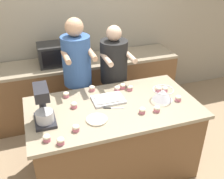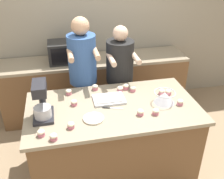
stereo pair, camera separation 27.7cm
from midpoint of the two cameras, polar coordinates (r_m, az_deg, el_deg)
name	(u,v)px [view 1 (the left image)]	position (r m, az deg, el deg)	size (l,w,h in m)	color
ground_plane	(113,167)	(3.39, -2.15, -16.50)	(16.00, 16.00, 0.00)	#937A5B
back_wall	(78,25)	(4.13, -9.34, 13.76)	(10.00, 0.06, 2.70)	gray
island_counter	(113,138)	(3.09, -2.31, -10.68)	(1.85, 1.00, 0.90)	brown
back_counter	(87,87)	(4.14, -7.48, 0.54)	(2.80, 0.60, 0.91)	brown
person_left	(78,82)	(3.37, -9.74, 1.66)	(0.36, 0.51, 1.70)	brown
person_right	(114,81)	(3.49, -1.88, 1.75)	(0.36, 0.52, 1.57)	#33384C
stand_mixer	(43,107)	(2.62, -17.72, -3.73)	(0.20, 0.30, 0.39)	#232328
mixing_bowl	(163,94)	(2.94, 8.36, -1.04)	(0.24, 0.24, 0.13)	#BCBCC1
baking_tray	(108,99)	(2.91, -3.55, -2.17)	(0.35, 0.25, 0.04)	silver
microwave_oven	(58,54)	(3.84, -13.76, 7.53)	(0.54, 0.36, 0.30)	black
small_plate	(97,120)	(2.62, -6.37, -6.62)	(0.21, 0.21, 0.02)	beige
knife	(112,108)	(2.79, -2.78, -4.16)	(0.21, 0.08, 0.01)	#BCBCC1
cupcake_0	(117,88)	(3.09, -1.43, 0.15)	(0.07, 0.07, 0.07)	#D17084
cupcake_1	(178,98)	(2.96, 11.65, -1.93)	(0.07, 0.07, 0.07)	#D17084
cupcake_2	(92,88)	(3.11, -6.92, 0.21)	(0.07, 0.07, 0.07)	#D17084
cupcake_3	(74,105)	(2.83, -11.06, -3.40)	(0.07, 0.07, 0.07)	#D17084
cupcake_4	(158,89)	(3.10, 7.56, 0.06)	(0.07, 0.07, 0.07)	#D17084
cupcake_5	(165,89)	(3.12, 8.98, 0.07)	(0.07, 0.07, 0.07)	#D17084
cupcake_6	(47,138)	(2.45, -17.28, -10.15)	(0.07, 0.07, 0.07)	#D17084
cupcake_7	(60,141)	(2.39, -14.50, -10.92)	(0.07, 0.07, 0.07)	#D17084
cupcake_8	(76,128)	(2.50, -11.09, -8.32)	(0.07, 0.07, 0.07)	#D17084
cupcake_9	(130,88)	(3.10, 1.37, 0.33)	(0.07, 0.07, 0.07)	#D17084
cupcake_10	(123,86)	(3.14, -0.15, 0.72)	(0.07, 0.07, 0.07)	#D17084
cupcake_11	(66,94)	(3.04, -12.55, -1.13)	(0.07, 0.07, 0.07)	#D17084
cupcake_12	(157,109)	(2.74, 6.91, -4.27)	(0.07, 0.07, 0.07)	#D17084
cupcake_13	(142,110)	(2.70, 3.70, -4.65)	(0.07, 0.07, 0.07)	#D17084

